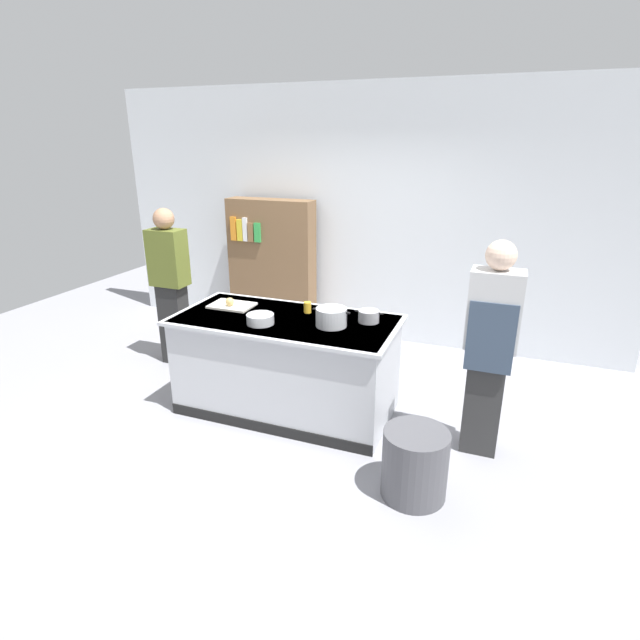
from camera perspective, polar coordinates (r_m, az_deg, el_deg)
name	(u,v)px	position (r m, az deg, el deg)	size (l,w,h in m)	color
ground_plane	(288,408)	(4.80, -3.70, -9.99)	(10.00, 10.00, 0.00)	gray
back_wall	(357,217)	(6.19, 4.22, 11.63)	(6.40, 0.12, 3.00)	silver
counter_island	(286,363)	(4.58, -3.83, -4.95)	(1.98, 0.98, 0.90)	#B7BABF
cutting_board	(232,305)	(4.79, -9.99, 1.65)	(0.40, 0.28, 0.02)	silver
onion	(230,302)	(4.74, -10.22, 2.05)	(0.08, 0.08, 0.08)	tan
stock_pot	(331,317)	(4.21, 1.29, 0.33)	(0.33, 0.26, 0.16)	#B7BABF
sauce_pan	(369,316)	(4.33, 5.57, 0.44)	(0.25, 0.18, 0.10)	#99999E
mixing_bowl	(260,319)	(4.30, -6.81, 0.11)	(0.24, 0.24, 0.09)	#B7BABF
juice_cup	(307,307)	(4.54, -1.43, 1.44)	(0.07, 0.07, 0.10)	yellow
trash_bin	(415,464)	(3.70, 10.73, -15.76)	(0.46, 0.46, 0.50)	#4C4C51
person_chef	(490,346)	(4.01, 18.76, -2.79)	(0.38, 0.25, 1.72)	#313131
person_guest	(170,284)	(5.66, -16.64, 3.96)	(0.38, 0.24, 1.72)	#252525
bookshelf	(272,267)	(6.41, -5.49, 5.97)	(1.10, 0.31, 1.70)	brown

